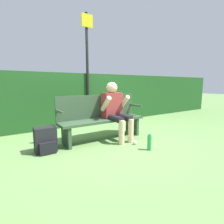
{
  "coord_description": "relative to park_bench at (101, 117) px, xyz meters",
  "views": [
    {
      "loc": [
        -1.74,
        -2.96,
        1.1
      ],
      "look_at": [
        0.15,
        -0.1,
        0.56
      ],
      "focal_mm": 28.0,
      "sensor_mm": 36.0,
      "label": 1
    }
  ],
  "objects": [
    {
      "name": "litter_crumple",
      "position": [
        0.33,
        -0.66,
        -0.41
      ],
      "size": [
        0.07,
        0.07,
        0.07
      ],
      "color": "silver",
      "rests_on": "ground"
    },
    {
      "name": "park_bench",
      "position": [
        0.0,
        0.0,
        0.0
      ],
      "size": [
        1.77,
        0.43,
        0.89
      ],
      "color": "#334C33",
      "rests_on": "ground"
    },
    {
      "name": "ground_plane",
      "position": [
        0.0,
        -0.07,
        -0.45
      ],
      "size": [
        40.0,
        40.0,
        0.0
      ],
      "primitive_type": "plane",
      "color": "#668E4C"
    },
    {
      "name": "backpack",
      "position": [
        -1.13,
        -0.13,
        -0.25
      ],
      "size": [
        0.34,
        0.28,
        0.42
      ],
      "color": "black",
      "rests_on": "ground"
    },
    {
      "name": "person_seated",
      "position": [
        0.24,
        -0.14,
        0.18
      ],
      "size": [
        0.53,
        0.66,
        1.15
      ],
      "color": "#993333",
      "rests_on": "ground"
    },
    {
      "name": "water_bottle",
      "position": [
        0.35,
        -1.01,
        -0.32
      ],
      "size": [
        0.07,
        0.07,
        0.28
      ],
      "color": "green",
      "rests_on": "ground"
    },
    {
      "name": "parked_car",
      "position": [
        3.82,
        9.12,
        0.19
      ],
      "size": [
        4.47,
        2.19,
        1.36
      ],
      "rotation": [
        0.0,
        0.0,
        0.09
      ],
      "color": "maroon",
      "rests_on": "ground"
    },
    {
      "name": "hedge_back",
      "position": [
        0.0,
        1.51,
        0.25
      ],
      "size": [
        12.0,
        0.42,
        1.4
      ],
      "color": "#1E4C1E",
      "rests_on": "ground"
    },
    {
      "name": "signpost",
      "position": [
        0.32,
        1.25,
        1.17
      ],
      "size": [
        0.31,
        0.09,
        2.9
      ],
      "color": "black",
      "rests_on": "ground"
    }
  ]
}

